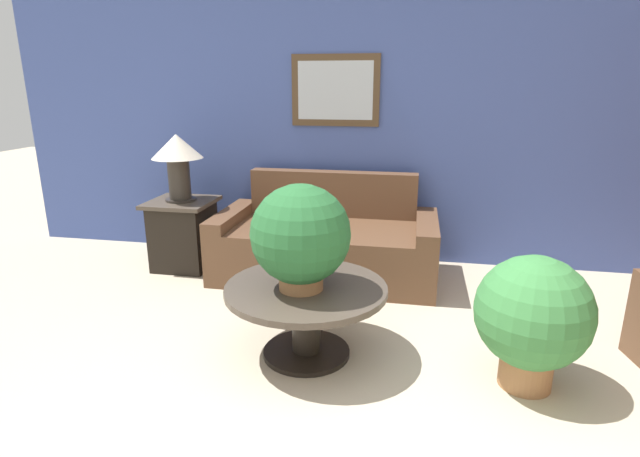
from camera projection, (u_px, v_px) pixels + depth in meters
name	position (u px, v px, depth m)	size (l,w,h in m)	color
wall_back	(391.00, 124.00, 4.59)	(7.56, 0.09, 2.60)	#42569E
couch_main	(326.00, 244.00, 4.44)	(1.92, 0.95, 0.88)	brown
coffee_table	(306.00, 305.00, 3.09)	(1.00, 1.00, 0.47)	black
side_table	(184.00, 233.00, 4.62)	(0.57, 0.57, 0.64)	black
table_lamp	(177.00, 155.00, 4.42)	(0.45, 0.45, 0.60)	#2D2823
potted_plant_on_table	(301.00, 236.00, 2.93)	(0.60, 0.60, 0.64)	#9E6B42
potted_plant_floor	(532.00, 316.00, 2.74)	(0.63, 0.63, 0.77)	#9E6B42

